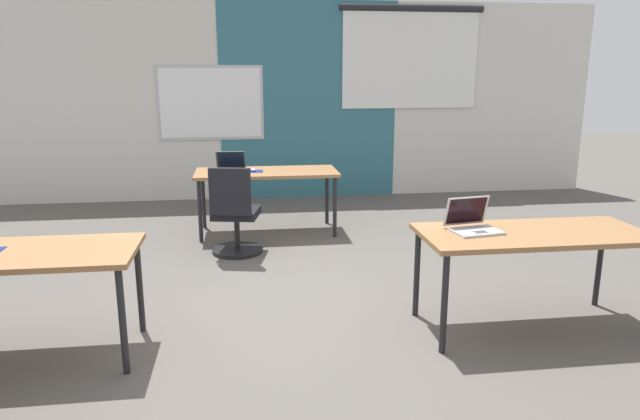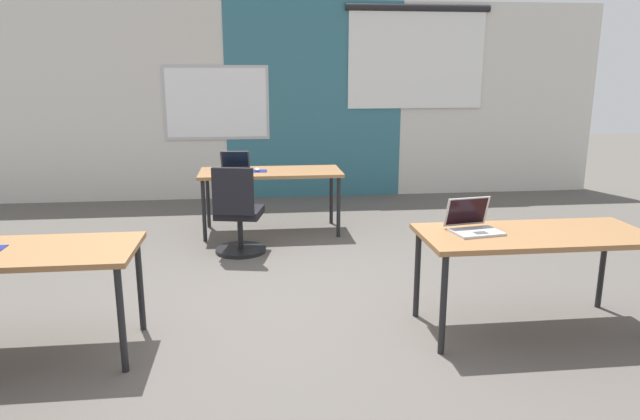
# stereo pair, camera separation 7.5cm
# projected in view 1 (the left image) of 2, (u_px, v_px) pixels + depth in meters

# --- Properties ---
(ground_plane) EXTENTS (24.00, 24.00, 0.00)m
(ground_plane) POSITION_uv_depth(u_px,v_px,m) (281.00, 307.00, 4.52)
(ground_plane) COLOR #56514C
(back_wall_assembly) EXTENTS (10.00, 0.27, 2.80)m
(back_wall_assembly) POSITION_uv_depth(u_px,v_px,m) (262.00, 101.00, 8.23)
(back_wall_assembly) COLOR silver
(back_wall_assembly) RESTS_ON ground
(desk_near_left) EXTENTS (1.60, 0.70, 0.72)m
(desk_near_left) POSITION_uv_depth(u_px,v_px,m) (5.00, 261.00, 3.56)
(desk_near_left) COLOR olive
(desk_near_left) RESTS_ON ground
(desk_near_right) EXTENTS (1.60, 0.70, 0.72)m
(desk_near_right) POSITION_uv_depth(u_px,v_px,m) (533.00, 240.00, 4.01)
(desk_near_right) COLOR olive
(desk_near_right) RESTS_ON ground
(desk_far_center) EXTENTS (1.60, 0.70, 0.72)m
(desk_far_center) POSITION_uv_depth(u_px,v_px,m) (267.00, 176.00, 6.48)
(desk_far_center) COLOR olive
(desk_far_center) RESTS_ON ground
(laptop_near_right_inner) EXTENTS (0.37, 0.34, 0.23)m
(laptop_near_right_inner) POSITION_uv_depth(u_px,v_px,m) (473.00, 224.00, 4.01)
(laptop_near_right_inner) COLOR #B7B7BC
(laptop_near_right_inner) RESTS_ON desk_near_right
(laptop_far_left) EXTENTS (0.35, 0.35, 0.22)m
(laptop_far_left) POSITION_uv_depth(u_px,v_px,m) (230.00, 167.00, 6.42)
(laptop_far_left) COLOR #333338
(laptop_far_left) RESTS_ON desk_far_center
(mousepad_far_left) EXTENTS (0.22, 0.19, 0.00)m
(mousepad_far_left) POSITION_uv_depth(u_px,v_px,m) (253.00, 171.00, 6.44)
(mousepad_far_left) COLOR navy
(mousepad_far_left) RESTS_ON desk_far_center
(mouse_far_left) EXTENTS (0.07, 0.11, 0.03)m
(mouse_far_left) POSITION_uv_depth(u_px,v_px,m) (253.00, 170.00, 6.43)
(mouse_far_left) COLOR silver
(mouse_far_left) RESTS_ON mousepad_far_left
(chair_far_left) EXTENTS (0.52, 0.57, 0.92)m
(chair_far_left) POSITION_uv_depth(u_px,v_px,m) (235.00, 219.00, 5.73)
(chair_far_left) COLOR black
(chair_far_left) RESTS_ON ground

